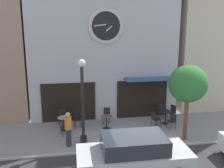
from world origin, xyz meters
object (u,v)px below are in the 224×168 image
Objects in this scene: cafe_chair_near_tree at (172,111)px; cafe_table_center_right at (64,121)px; street_lamp at (83,102)px; cafe_chair_outer at (79,118)px; cafe_chair_by_entrance at (62,116)px; cafe_table_near_door at (166,115)px; pedestrian_orange at (68,129)px; parked_car_silver at (134,155)px; cafe_chair_corner at (161,110)px; cafe_chair_right_end at (65,126)px; cafe_chair_curbside at (172,120)px; cafe_chair_under_awning at (155,118)px; street_tree at (188,84)px; cafe_chair_facing_wall at (107,114)px; cafe_table_center at (106,120)px.

cafe_table_center_right is at bearing -175.30° from cafe_chair_near_tree.
cafe_chair_outer is at bearing 93.68° from street_lamp.
street_lamp is 4.54× the size of cafe_chair_by_entrance.
cafe_table_near_door is 5.84m from pedestrian_orange.
parked_car_silver is (2.43, -2.76, -0.10)m from pedestrian_orange.
parked_car_silver is at bearing -119.62° from cafe_chair_corner.
cafe_chair_right_end is 6.44m from cafe_chair_near_tree.
street_lamp is 3.68m from parked_car_silver.
cafe_chair_curbside is 5.70m from cafe_chair_right_end.
street_lamp is 2.00m from cafe_chair_right_end.
cafe_chair_curbside reaches higher than cafe_table_near_door.
cafe_chair_outer is 5.58m from cafe_chair_near_tree.
cafe_chair_outer is (-4.96, 1.18, 0.00)m from cafe_chair_curbside.
cafe_table_center_right is at bearing -160.58° from cafe_chair_outer.
street_lamp is at bearing -161.93° from cafe_chair_under_awning.
pedestrian_orange is at bearing -160.99° from cafe_table_near_door.
street_tree reaches higher than cafe_chair_under_awning.
cafe_chair_near_tree is at bearing 2.47° from cafe_chair_outer.
cafe_chair_facing_wall is at bearing -2.75° from cafe_chair_by_entrance.
cafe_chair_right_end is at bearing -163.74° from cafe_table_center.
cafe_table_center is at bearing -98.88° from cafe_chair_facing_wall.
cafe_chair_by_entrance is at bearing 153.42° from street_tree.
cafe_chair_by_entrance is (-5.86, 0.86, -0.02)m from cafe_table_near_door.
cafe_chair_facing_wall and cafe_chair_outer have the same top height.
cafe_table_center_right is 0.83× the size of cafe_chair_outer.
street_tree is at bearing -20.33° from cafe_table_center_right.
cafe_chair_facing_wall is at bearing 50.22° from pedestrian_orange.
street_lamp is at bearing -130.66° from cafe_table_center.
cafe_chair_curbside is 1.00× the size of cafe_chair_outer.
cafe_table_near_door is 0.85m from cafe_chair_near_tree.
cafe_chair_outer is (-4.93, 0.31, -0.02)m from cafe_table_near_door.
street_lamp reaches higher than cafe_chair_corner.
cafe_table_near_door is 0.46× the size of pedestrian_orange.
cafe_chair_near_tree is at bearing 40.89° from cafe_table_near_door.
cafe_chair_right_end is (0.07, -0.78, 0.01)m from cafe_table_center_right.
pedestrian_orange is (-5.56, -2.74, 0.33)m from cafe_chair_corner.
street_tree is at bearing -62.81° from cafe_chair_under_awning.
parked_car_silver is at bearing -123.48° from cafe_table_near_door.
cafe_chair_outer is at bearing 170.87° from cafe_chair_under_awning.
street_lamp is 4.54× the size of cafe_chair_right_end.
pedestrian_orange reaches higher than cafe_table_near_door.
pedestrian_orange reaches higher than cafe_chair_corner.
cafe_chair_under_awning is at bearing 18.07° from street_lamp.
cafe_table_near_door is at bearing 19.01° from pedestrian_orange.
cafe_chair_under_awning is (-0.93, 1.80, -2.31)m from street_tree.
parked_car_silver is at bearing -125.52° from cafe_chair_near_tree.
parked_car_silver is (-3.72, -5.21, 0.23)m from cafe_chair_near_tree.
cafe_table_center_right is 0.78m from cafe_chair_right_end.
cafe_table_center is 2.31m from cafe_chair_right_end.
cafe_chair_under_awning is at bearing 117.19° from street_tree.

